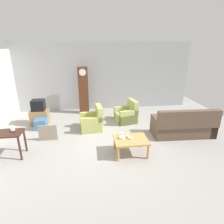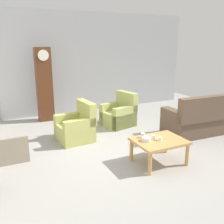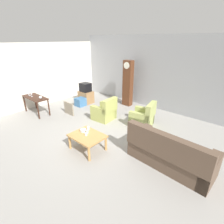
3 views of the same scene
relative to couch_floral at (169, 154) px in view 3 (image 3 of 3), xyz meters
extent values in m
plane|color=#999691|center=(-2.42, -0.11, -0.35)|extent=(10.40, 10.40, 0.00)
cube|color=#9EA0A5|center=(-2.42, 3.49, 1.25)|extent=(8.40, 0.16, 3.20)
cube|color=silver|center=(-6.62, 0.29, 1.09)|extent=(0.12, 6.40, 2.88)
cube|color=brown|center=(0.00, 0.07, -0.13)|extent=(2.14, 0.94, 0.44)
cube|color=brown|center=(-0.01, -0.29, 0.39)|extent=(2.11, 0.30, 0.60)
cube|color=brown|center=(0.93, 0.02, -0.01)|extent=(0.28, 0.85, 0.68)
cube|color=brown|center=(-0.93, 0.11, -0.01)|extent=(0.28, 0.85, 0.68)
cube|color=#C6B284|center=(0.49, 0.09, 0.27)|extent=(0.37, 0.17, 0.36)
cube|color=brown|center=(-0.47, 0.14, 0.27)|extent=(0.37, 0.17, 0.36)
cube|color=tan|center=(-3.19, 0.94, -0.15)|extent=(0.82, 0.82, 0.40)
cube|color=tan|center=(-2.88, 0.97, 0.31)|extent=(0.25, 0.77, 0.52)
cube|color=tan|center=(-3.22, 1.24, -0.05)|extent=(0.77, 0.23, 0.60)
cube|color=tan|center=(-3.17, 0.64, -0.05)|extent=(0.77, 0.23, 0.60)
cube|color=tan|center=(-1.75, 1.50, -0.15)|extent=(0.90, 0.90, 0.40)
cube|color=tan|center=(-1.44, 1.57, 0.31)|extent=(0.34, 0.78, 0.52)
cube|color=tan|center=(-1.82, 1.79, -0.05)|extent=(0.78, 0.32, 0.60)
cube|color=tan|center=(-1.69, 1.21, -0.05)|extent=(0.78, 0.32, 0.60)
cube|color=tan|center=(-2.08, -0.88, 0.10)|extent=(0.96, 0.76, 0.05)
cylinder|color=tan|center=(-2.51, -1.21, -0.14)|extent=(0.07, 0.07, 0.43)
cylinder|color=tan|center=(-1.66, -1.21, -0.14)|extent=(0.07, 0.07, 0.43)
cylinder|color=tan|center=(-2.51, -0.56, -0.14)|extent=(0.07, 0.07, 0.43)
cylinder|color=tan|center=(-1.66, -0.56, -0.14)|extent=(0.07, 0.07, 0.43)
cube|color=#381E14|center=(-5.77, -0.57, 0.38)|extent=(1.30, 0.56, 0.04)
cylinder|color=#381E14|center=(-6.38, -0.80, 0.00)|extent=(0.06, 0.06, 0.71)
cylinder|color=#381E14|center=(-5.17, -0.80, 0.00)|extent=(0.06, 0.06, 0.71)
cylinder|color=#381E14|center=(-6.38, -0.33, 0.00)|extent=(0.06, 0.06, 0.71)
cylinder|color=#381E14|center=(-5.17, -0.33, 0.00)|extent=(0.06, 0.06, 0.71)
cube|color=#562D19|center=(-3.45, 2.87, 0.72)|extent=(0.44, 0.28, 2.14)
cylinder|color=silver|center=(-3.45, 2.72, 1.57)|extent=(0.30, 0.02, 0.30)
cube|color=#997047|center=(-5.22, 1.75, -0.06)|extent=(0.68, 0.52, 0.59)
cube|color=black|center=(-5.22, 1.75, 0.45)|extent=(0.48, 0.44, 0.42)
cube|color=gray|center=(-4.64, 0.28, -0.08)|extent=(0.60, 0.05, 0.53)
cube|color=teal|center=(-5.08, 1.27, -0.16)|extent=(0.43, 0.44, 0.39)
sphere|color=silver|center=(-5.37, -0.53, 0.46)|extent=(0.12, 0.12, 0.12)
cylinder|color=white|center=(-2.10, -0.91, 0.16)|extent=(0.08, 0.08, 0.07)
cylinder|color=silver|center=(-2.30, -0.65, 0.17)|extent=(0.08, 0.08, 0.09)
cylinder|color=beige|center=(-2.17, -0.81, 0.17)|extent=(0.09, 0.09, 0.08)
cylinder|color=white|center=(-2.34, -0.82, 0.16)|extent=(0.18, 0.18, 0.07)
cylinder|color=silver|center=(-6.23, -0.63, 0.40)|extent=(0.06, 0.06, 0.02)
cylinder|color=silver|center=(-6.23, -0.63, 0.45)|extent=(0.01, 0.01, 0.07)
cone|color=silver|center=(-6.23, -0.63, 0.52)|extent=(0.07, 0.07, 0.07)
cylinder|color=silver|center=(-6.09, -0.64, 0.41)|extent=(0.06, 0.06, 0.02)
cylinder|color=silver|center=(-6.09, -0.64, 0.46)|extent=(0.01, 0.01, 0.09)
cone|color=silver|center=(-6.09, -0.64, 0.56)|extent=(0.07, 0.07, 0.09)
cylinder|color=silver|center=(-5.89, -0.64, 0.41)|extent=(0.06, 0.06, 0.02)
cylinder|color=silver|center=(-5.89, -0.64, 0.46)|extent=(0.01, 0.01, 0.09)
cone|color=silver|center=(-5.89, -0.64, 0.56)|extent=(0.07, 0.07, 0.09)
camera|label=1|loc=(-3.24, -5.50, 2.65)|focal=29.59mm
camera|label=2|loc=(-4.89, -4.59, 1.95)|focal=41.01mm
camera|label=3|loc=(1.28, -3.61, 2.67)|focal=27.58mm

